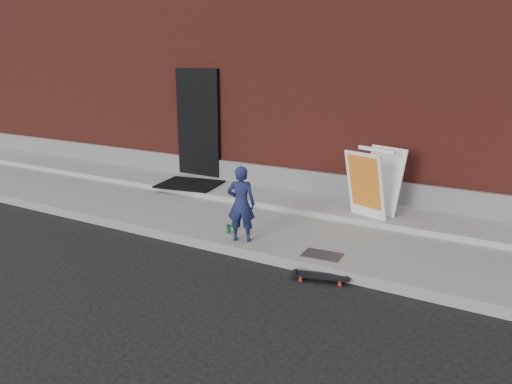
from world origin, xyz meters
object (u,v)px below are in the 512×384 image
Objects in this scene: child at (241,204)px; skateboard at (321,276)px; pizza_sign at (374,182)px; soda_can at (229,229)px.

child is 1.52× the size of skateboard.
pizza_sign is (-0.06, 2.23, 0.74)m from skateboard.
pizza_sign is at bearing 44.36° from soda_can.
pizza_sign is 8.73× the size of soda_can.
child reaches higher than skateboard.
skateboard is 5.79× the size of soda_can.
skateboard is at bearing -88.50° from pizza_sign.
skateboard is (1.43, -0.39, -0.64)m from child.
child is 0.62m from soda_can.
child is 8.81× the size of soda_can.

